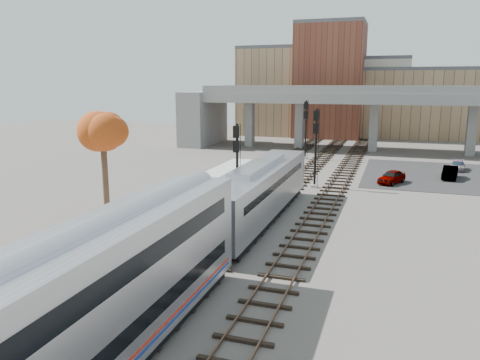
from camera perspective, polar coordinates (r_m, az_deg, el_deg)
The scene contains 16 objects.
ground at distance 29.77m, azimuth -2.55°, elevation -7.69°, with size 160.00×160.00×0.00m, color #47423D.
platform at distance 32.90m, azimuth -14.49°, elevation -5.83°, with size 4.50×60.00×0.35m, color #9E9E99.
yellow_strip at distance 31.88m, azimuth -11.62°, elevation -5.92°, with size 0.70×60.00×0.01m, color yellow.
tracks at distance 40.96m, azimuth 4.95°, elevation -2.17°, with size 10.70×95.00×0.25m.
overpass at distance 71.49m, azimuth 14.41°, elevation 8.12°, with size 54.00×12.00×9.50m.
buildings_far at distance 93.20m, azimuth 13.22°, elevation 10.22°, with size 43.00×21.00×20.60m.
parking_lot at distance 55.21m, azimuth 22.17°, elevation 0.57°, with size 14.00×18.00×0.04m, color black.
locomotive at distance 33.73m, azimuth 2.28°, elevation -1.32°, with size 3.02×19.05×4.10m.
coach at distance 14.63m, azimuth -24.80°, elevation -18.49°, with size 3.03×25.00×5.00m.
signal_mast_near at distance 35.34m, azimuth -0.38°, elevation 1.19°, with size 0.60×0.64×6.94m.
signal_mast_mid at distance 44.92m, azimuth 9.19°, elevation 3.86°, with size 0.60×0.64×7.56m.
signal_mast_far at distance 62.05m, azimuth 8.00°, elevation 6.13°, with size 0.60×0.64×7.69m.
tree at distance 35.62m, azimuth -16.37°, elevation 5.05°, with size 3.60×3.60×8.13m.
car_a at distance 49.06m, azimuth 18.00°, elevation 0.37°, with size 1.56×3.88×1.32m, color #99999E.
car_b at distance 53.66m, azimuth 24.22°, elevation 0.84°, with size 1.39×3.99×1.31m, color #99999E.
car_c at distance 59.25m, azimuth 24.99°, elevation 1.60°, with size 1.52×3.73×1.08m, color #99999E.
Camera 1 is at (10.13, -26.18, 9.91)m, focal length 35.00 mm.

